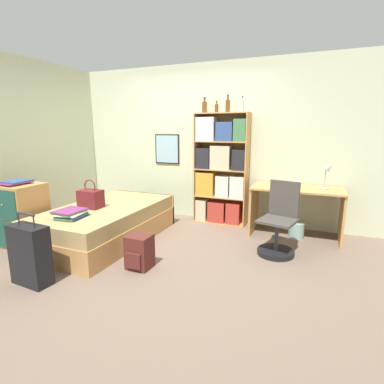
{
  "coord_description": "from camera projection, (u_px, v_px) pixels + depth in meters",
  "views": [
    {
      "loc": [
        1.93,
        -3.27,
        1.55
      ],
      "look_at": [
        0.49,
        0.2,
        0.75
      ],
      "focal_mm": 28.0,
      "sensor_mm": 36.0,
      "label": 1
    }
  ],
  "objects": [
    {
      "name": "ground_plane",
      "position": [
        153.0,
        247.0,
        4.0
      ],
      "size": [
        14.0,
        14.0,
        0.0
      ],
      "primitive_type": "plane",
      "color": "#756051"
    },
    {
      "name": "wall_back",
      "position": [
        196.0,
        143.0,
        5.15
      ],
      "size": [
        10.0,
        0.09,
        2.6
      ],
      "color": "beige",
      "rests_on": "ground_plane"
    },
    {
      "name": "wall_left",
      "position": [
        24.0,
        145.0,
        4.56
      ],
      "size": [
        0.06,
        10.0,
        2.6
      ],
      "color": "beige",
      "rests_on": "ground_plane"
    },
    {
      "name": "bed",
      "position": [
        107.0,
        223.0,
        4.25
      ],
      "size": [
        1.13,
        2.04,
        0.49
      ],
      "color": "tan",
      "rests_on": "ground_plane"
    },
    {
      "name": "handbag",
      "position": [
        91.0,
        199.0,
        4.08
      ],
      "size": [
        0.31,
        0.21,
        0.39
      ],
      "color": "maroon",
      "rests_on": "bed"
    },
    {
      "name": "book_stack_on_bed",
      "position": [
        71.0,
        214.0,
        3.62
      ],
      "size": [
        0.33,
        0.37,
        0.1
      ],
      "color": "#334C84",
      "rests_on": "bed"
    },
    {
      "name": "suitcase",
      "position": [
        30.0,
        255.0,
        2.99
      ],
      "size": [
        0.43,
        0.23,
        0.74
      ],
      "color": "black",
      "rests_on": "ground_plane"
    },
    {
      "name": "dresser",
      "position": [
        22.0,
        215.0,
        4.0
      ],
      "size": [
        0.51,
        0.52,
        0.83
      ],
      "color": "tan",
      "rests_on": "ground_plane"
    },
    {
      "name": "magazine_pile_on_dresser",
      "position": [
        16.0,
        182.0,
        3.91
      ],
      "size": [
        0.31,
        0.37,
        0.05
      ],
      "color": "#B2382D",
      "rests_on": "dresser"
    },
    {
      "name": "bookcase",
      "position": [
        220.0,
        171.0,
        4.87
      ],
      "size": [
        0.86,
        0.29,
        1.79
      ],
      "color": "tan",
      "rests_on": "ground_plane"
    },
    {
      "name": "bottle_green",
      "position": [
        204.0,
        107.0,
        4.81
      ],
      "size": [
        0.08,
        0.08,
        0.25
      ],
      "color": "brown",
      "rests_on": "bookcase"
    },
    {
      "name": "bottle_brown",
      "position": [
        217.0,
        108.0,
        4.69
      ],
      "size": [
        0.06,
        0.06,
        0.18
      ],
      "color": "brown",
      "rests_on": "bookcase"
    },
    {
      "name": "bottle_clear",
      "position": [
        228.0,
        106.0,
        4.64
      ],
      "size": [
        0.07,
        0.07,
        0.27
      ],
      "color": "brown",
      "rests_on": "bookcase"
    },
    {
      "name": "bottle_blue",
      "position": [
        242.0,
        106.0,
        4.55
      ],
      "size": [
        0.06,
        0.06,
        0.24
      ],
      "color": "#B7BCC1",
      "rests_on": "bookcase"
    },
    {
      "name": "desk",
      "position": [
        296.0,
        202.0,
        4.32
      ],
      "size": [
        1.25,
        0.67,
        0.73
      ],
      "color": "tan",
      "rests_on": "ground_plane"
    },
    {
      "name": "desk_lamp",
      "position": [
        328.0,
        171.0,
        4.1
      ],
      "size": [
        0.17,
        0.12,
        0.38
      ],
      "color": "#ADA89E",
      "rests_on": "desk"
    },
    {
      "name": "desk_chair",
      "position": [
        278.0,
        231.0,
        3.74
      ],
      "size": [
        0.5,
        0.5,
        0.91
      ],
      "color": "black",
      "rests_on": "ground_plane"
    },
    {
      "name": "backpack",
      "position": [
        139.0,
        252.0,
        3.36
      ],
      "size": [
        0.26,
        0.27,
        0.38
      ],
      "color": "#56231E",
      "rests_on": "ground_plane"
    },
    {
      "name": "waste_bin",
      "position": [
        296.0,
        230.0,
        4.33
      ],
      "size": [
        0.22,
        0.22,
        0.23
      ],
      "color": "#99C1B2",
      "rests_on": "ground_plane"
    }
  ]
}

